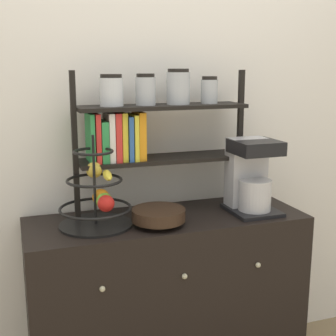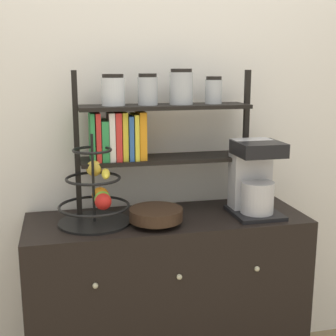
{
  "view_description": "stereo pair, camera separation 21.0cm",
  "coord_description": "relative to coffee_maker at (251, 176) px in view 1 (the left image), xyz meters",
  "views": [
    {
      "loc": [
        -0.67,
        -1.72,
        1.55
      ],
      "look_at": [
        0.0,
        0.22,
        1.1
      ],
      "focal_mm": 50.0,
      "sensor_mm": 36.0,
      "label": 1
    },
    {
      "loc": [
        -0.47,
        -1.78,
        1.55
      ],
      "look_at": [
        0.0,
        0.22,
        1.1
      ],
      "focal_mm": 50.0,
      "sensor_mm": 36.0,
      "label": 2
    }
  ],
  "objects": [
    {
      "name": "coffee_maker",
      "position": [
        0.0,
        0.0,
        0.0
      ],
      "size": [
        0.22,
        0.25,
        0.35
      ],
      "color": "black",
      "rests_on": "sideboard"
    },
    {
      "name": "wall_back",
      "position": [
        -0.41,
        0.3,
        0.26
      ],
      "size": [
        7.0,
        0.05,
        2.6
      ],
      "primitive_type": "cube",
      "color": "silver",
      "rests_on": "ground_plane"
    },
    {
      "name": "wooden_bowl",
      "position": [
        -0.48,
        -0.06,
        -0.13
      ],
      "size": [
        0.24,
        0.24,
        0.07
      ],
      "color": "black",
      "rests_on": "sideboard"
    },
    {
      "name": "sideboard",
      "position": [
        -0.41,
        0.03,
        -0.61
      ],
      "size": [
        1.28,
        0.46,
        0.87
      ],
      "color": "black",
      "rests_on": "ground_plane"
    },
    {
      "name": "shelf_hutch",
      "position": [
        -0.48,
        0.15,
        0.26
      ],
      "size": [
        0.84,
        0.2,
        0.67
      ],
      "color": "black",
      "rests_on": "sideboard"
    },
    {
      "name": "fruit_stand",
      "position": [
        -0.73,
        0.02,
        -0.05
      ],
      "size": [
        0.32,
        0.32,
        0.4
      ],
      "color": "black",
      "rests_on": "sideboard"
    }
  ]
}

